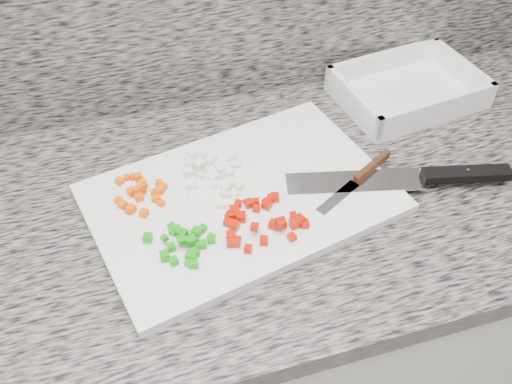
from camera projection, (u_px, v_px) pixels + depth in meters
cabinet at (201, 352)px, 1.29m from camera, size 3.92×0.62×0.86m
countertop at (183, 219)px, 0.97m from camera, size 3.96×0.64×0.04m
cutting_board at (241, 198)px, 0.97m from camera, size 0.55×0.43×0.02m
carrot_pile at (141, 193)px, 0.95m from camera, size 0.09×0.11×0.02m
onion_pile at (210, 170)px, 0.99m from camera, size 0.10×0.12×0.03m
green_pepper_pile at (185, 243)px, 0.88m from camera, size 0.11×0.10×0.02m
red_pepper_pile at (260, 220)px, 0.91m from camera, size 0.14×0.11×0.02m
garlic_pile at (231, 195)px, 0.95m from camera, size 0.06×0.05×0.01m
chef_knife at (428, 177)px, 0.98m from camera, size 0.39×0.13×0.02m
paring_knife at (364, 174)px, 0.99m from camera, size 0.18×0.11×0.02m
tray at (407, 91)px, 1.17m from camera, size 0.30×0.23×0.06m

